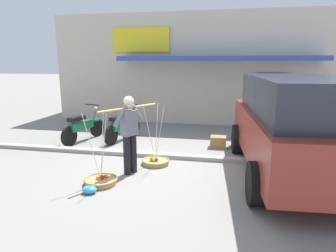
{
  "coord_description": "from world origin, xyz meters",
  "views": [
    {
      "loc": [
        1.53,
        -6.2,
        2.4
      ],
      "look_at": [
        0.18,
        0.6,
        0.85
      ],
      "focal_mm": 30.97,
      "sensor_mm": 36.0,
      "label": 1
    }
  ],
  "objects_px": {
    "parked_truck": "(294,124)",
    "wooden_crate": "(218,142)",
    "fruit_basket_left_side": "(155,161)",
    "motorcycle_nearest_shop": "(83,127)",
    "fruit_vendor": "(129,130)",
    "fruit_basket_right_side": "(101,180)",
    "motorcycle_second_in_row": "(122,126)",
    "plastic_litter_bag": "(89,190)"
  },
  "relations": [
    {
      "from": "motorcycle_nearest_shop",
      "to": "motorcycle_second_in_row",
      "type": "xyz_separation_m",
      "value": [
        1.14,
        0.33,
        0.0
      ]
    },
    {
      "from": "motorcycle_nearest_shop",
      "to": "plastic_litter_bag",
      "type": "relative_size",
      "value": 6.37
    },
    {
      "from": "fruit_vendor",
      "to": "motorcycle_nearest_shop",
      "type": "bearing_deg",
      "value": 135.57
    },
    {
      "from": "plastic_litter_bag",
      "to": "fruit_basket_right_side",
      "type": "bearing_deg",
      "value": 85.53
    },
    {
      "from": "plastic_litter_bag",
      "to": "motorcycle_second_in_row",
      "type": "bearing_deg",
      "value": 100.34
    },
    {
      "from": "fruit_vendor",
      "to": "wooden_crate",
      "type": "relative_size",
      "value": 3.85
    },
    {
      "from": "fruit_basket_left_side",
      "to": "motorcycle_nearest_shop",
      "type": "distance_m",
      "value": 3.08
    },
    {
      "from": "wooden_crate",
      "to": "parked_truck",
      "type": "bearing_deg",
      "value": -49.28
    },
    {
      "from": "fruit_vendor",
      "to": "parked_truck",
      "type": "height_order",
      "value": "parked_truck"
    },
    {
      "from": "fruit_basket_left_side",
      "to": "parked_truck",
      "type": "height_order",
      "value": "parked_truck"
    },
    {
      "from": "motorcycle_nearest_shop",
      "to": "motorcycle_second_in_row",
      "type": "height_order",
      "value": "same"
    },
    {
      "from": "parked_truck",
      "to": "motorcycle_second_in_row",
      "type": "bearing_deg",
      "value": 156.12
    },
    {
      "from": "fruit_basket_right_side",
      "to": "plastic_litter_bag",
      "type": "height_order",
      "value": "fruit_basket_right_side"
    },
    {
      "from": "motorcycle_nearest_shop",
      "to": "motorcycle_second_in_row",
      "type": "relative_size",
      "value": 1.0
    },
    {
      "from": "fruit_basket_left_side",
      "to": "motorcycle_nearest_shop",
      "type": "height_order",
      "value": "fruit_basket_left_side"
    },
    {
      "from": "motorcycle_nearest_shop",
      "to": "fruit_basket_left_side",
      "type": "bearing_deg",
      "value": -30.19
    },
    {
      "from": "plastic_litter_bag",
      "to": "wooden_crate",
      "type": "relative_size",
      "value": 0.64
    },
    {
      "from": "plastic_litter_bag",
      "to": "wooden_crate",
      "type": "xyz_separation_m",
      "value": [
        2.26,
        3.46,
        0.09
      ]
    },
    {
      "from": "parked_truck",
      "to": "wooden_crate",
      "type": "xyz_separation_m",
      "value": [
        -1.57,
        1.82,
        -0.97
      ]
    },
    {
      "from": "motorcycle_second_in_row",
      "to": "parked_truck",
      "type": "height_order",
      "value": "parked_truck"
    },
    {
      "from": "motorcycle_nearest_shop",
      "to": "plastic_litter_bag",
      "type": "height_order",
      "value": "motorcycle_nearest_shop"
    },
    {
      "from": "motorcycle_second_in_row",
      "to": "fruit_basket_left_side",
      "type": "bearing_deg",
      "value": -51.24
    },
    {
      "from": "fruit_basket_left_side",
      "to": "fruit_vendor",
      "type": "bearing_deg",
      "value": -121.2
    },
    {
      "from": "fruit_vendor",
      "to": "fruit_basket_left_side",
      "type": "bearing_deg",
      "value": 58.8
    },
    {
      "from": "motorcycle_nearest_shop",
      "to": "plastic_litter_bag",
      "type": "distance_m",
      "value": 3.78
    },
    {
      "from": "fruit_basket_right_side",
      "to": "motorcycle_second_in_row",
      "type": "relative_size",
      "value": 0.81
    },
    {
      "from": "motorcycle_second_in_row",
      "to": "plastic_litter_bag",
      "type": "bearing_deg",
      "value": -79.66
    },
    {
      "from": "fruit_vendor",
      "to": "motorcycle_nearest_shop",
      "type": "relative_size",
      "value": 0.95
    },
    {
      "from": "motorcycle_nearest_shop",
      "to": "parked_truck",
      "type": "bearing_deg",
      "value": -16.4
    },
    {
      "from": "motorcycle_nearest_shop",
      "to": "parked_truck",
      "type": "height_order",
      "value": "parked_truck"
    },
    {
      "from": "fruit_basket_right_side",
      "to": "plastic_litter_bag",
      "type": "bearing_deg",
      "value": -94.47
    },
    {
      "from": "motorcycle_nearest_shop",
      "to": "wooden_crate",
      "type": "relative_size",
      "value": 4.05
    },
    {
      "from": "motorcycle_second_in_row",
      "to": "parked_truck",
      "type": "relative_size",
      "value": 0.36
    },
    {
      "from": "fruit_vendor",
      "to": "parked_truck",
      "type": "xyz_separation_m",
      "value": [
        3.39,
        0.54,
        0.15
      ]
    },
    {
      "from": "motorcycle_second_in_row",
      "to": "plastic_litter_bag",
      "type": "height_order",
      "value": "motorcycle_second_in_row"
    },
    {
      "from": "fruit_basket_right_side",
      "to": "motorcycle_second_in_row",
      "type": "xyz_separation_m",
      "value": [
        -0.7,
        3.19,
        0.38
      ]
    },
    {
      "from": "fruit_basket_right_side",
      "to": "fruit_basket_left_side",
      "type": "bearing_deg",
      "value": 58.74
    },
    {
      "from": "fruit_basket_left_side",
      "to": "motorcycle_second_in_row",
      "type": "xyz_separation_m",
      "value": [
        -1.5,
        1.87,
        0.38
      ]
    },
    {
      "from": "parked_truck",
      "to": "wooden_crate",
      "type": "relative_size",
      "value": 11.19
    },
    {
      "from": "fruit_basket_right_side",
      "to": "parked_truck",
      "type": "xyz_separation_m",
      "value": [
        3.79,
        1.2,
        1.06
      ]
    },
    {
      "from": "plastic_litter_bag",
      "to": "wooden_crate",
      "type": "distance_m",
      "value": 4.13
    },
    {
      "from": "parked_truck",
      "to": "wooden_crate",
      "type": "distance_m",
      "value": 2.59
    }
  ]
}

